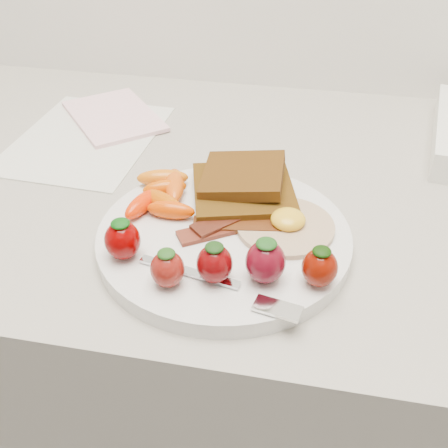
# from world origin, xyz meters

# --- Properties ---
(counter) EXTENTS (2.00, 0.60, 0.90)m
(counter) POSITION_xyz_m (0.00, 1.70, 0.45)
(counter) COLOR gray
(counter) RESTS_ON ground
(plate) EXTENTS (0.27, 0.27, 0.02)m
(plate) POSITION_xyz_m (-0.02, 1.57, 0.91)
(plate) COLOR silver
(plate) RESTS_ON counter
(toast_lower) EXTENTS (0.14, 0.14, 0.01)m
(toast_lower) POSITION_xyz_m (-0.01, 1.64, 0.93)
(toast_lower) COLOR #301C09
(toast_lower) RESTS_ON plate
(toast_upper) EXTENTS (0.10, 0.10, 0.02)m
(toast_upper) POSITION_xyz_m (-0.01, 1.65, 0.94)
(toast_upper) COLOR #3C260D
(toast_upper) RESTS_ON toast_lower
(fried_egg) EXTENTS (0.11, 0.11, 0.02)m
(fried_egg) POSITION_xyz_m (0.04, 1.58, 0.92)
(fried_egg) COLOR beige
(fried_egg) RESTS_ON plate
(bacon_strips) EXTENTS (0.11, 0.10, 0.01)m
(bacon_strips) POSITION_xyz_m (-0.02, 1.58, 0.92)
(bacon_strips) COLOR #39080C
(bacon_strips) RESTS_ON plate
(baby_carrots) EXTENTS (0.09, 0.11, 0.02)m
(baby_carrots) POSITION_xyz_m (-0.10, 1.61, 0.93)
(baby_carrots) COLOR #D24C00
(baby_carrots) RESTS_ON plate
(strawberries) EXTENTS (0.23, 0.06, 0.05)m
(strawberries) POSITION_xyz_m (-0.01, 1.50, 0.94)
(strawberries) COLOR #690000
(strawberries) RESTS_ON plate
(fork) EXTENTS (0.16, 0.06, 0.00)m
(fork) POSITION_xyz_m (0.00, 1.48, 0.92)
(fork) COLOR silver
(fork) RESTS_ON plate
(paper_sheet) EXTENTS (0.20, 0.26, 0.00)m
(paper_sheet) POSITION_xyz_m (-0.26, 1.76, 0.90)
(paper_sheet) COLOR silver
(paper_sheet) RESTS_ON counter
(notepad) EXTENTS (0.19, 0.20, 0.01)m
(notepad) POSITION_xyz_m (-0.24, 1.83, 0.91)
(notepad) COLOR #F3BCC5
(notepad) RESTS_ON paper_sheet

